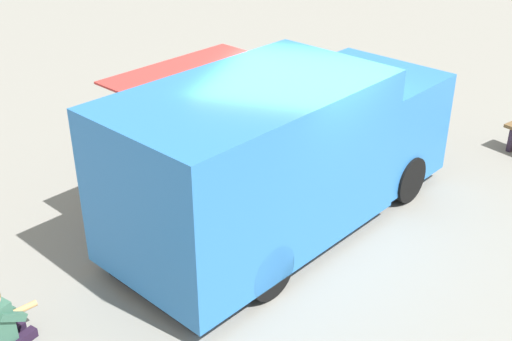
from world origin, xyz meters
name	(u,v)px	position (x,y,z in m)	size (l,w,h in m)	color
ground_plane	(301,223)	(0.00, 0.00, 0.00)	(40.00, 40.00, 0.00)	gray
food_truck	(283,157)	(-0.11, 0.28, 1.12)	(5.92, 4.50, 2.33)	#2D76C8
planter_flowering_far	(143,112)	(2.39, 3.77, 0.37)	(0.50, 0.50, 0.69)	#45585C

